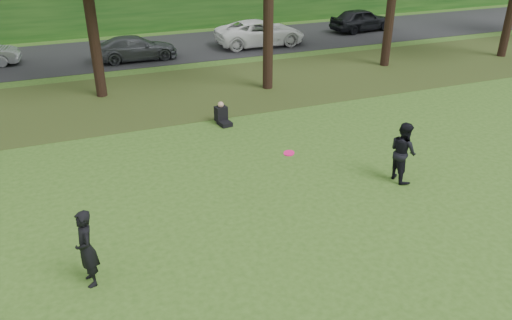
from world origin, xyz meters
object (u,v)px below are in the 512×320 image
Objects in this scene: player_right at (403,152)px; seated_person at (222,116)px; player_left at (86,249)px; frisbee at (289,153)px.

player_right is 2.15× the size of seated_person.
player_left is at bearing -134.43° from seated_person.
player_left is 5.91× the size of frisbee.
frisbee reaches higher than player_left.
player_right reaches higher than player_left.
player_right reaches higher than frisbee.
frisbee reaches higher than seated_person.
player_right is (8.84, 1.42, 0.03)m from player_left.
seated_person is at bearing 135.76° from player_left.
player_right is at bearing -68.51° from seated_person.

